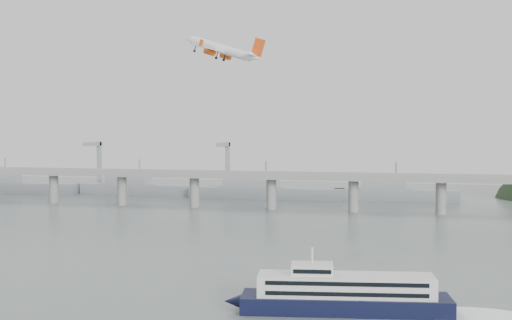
% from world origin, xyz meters
% --- Properties ---
extents(ground, '(900.00, 900.00, 0.00)m').
position_xyz_m(ground, '(0.00, 0.00, 0.00)').
color(ground, slate).
rests_on(ground, ground).
extents(bridge, '(800.00, 22.00, 23.90)m').
position_xyz_m(bridge, '(-1.15, 200.00, 17.65)').
color(bridge, gray).
rests_on(bridge, ground).
extents(distant_fleet, '(453.00, 60.90, 40.00)m').
position_xyz_m(distant_fleet, '(-155.36, 265.08, 6.22)').
color(distant_fleet, gray).
rests_on(distant_fleet, ground).
extents(ferry, '(88.64, 27.26, 16.82)m').
position_xyz_m(ferry, '(46.78, -27.64, 4.56)').
color(ferry, black).
rests_on(ferry, ground).
extents(airliner, '(41.52, 38.44, 15.71)m').
position_xyz_m(airliner, '(-22.29, 81.05, 83.00)').
color(airliner, white).
rests_on(airliner, ground).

